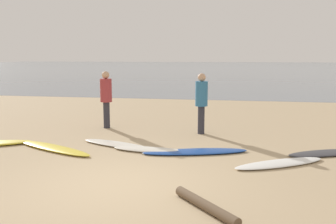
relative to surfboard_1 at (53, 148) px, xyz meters
The scene contains 11 objects.
ground_plane 8.26m from the surfboard_1, 73.36° to the left, with size 120.00×120.00×0.20m, color tan.
ocean_water 60.79m from the surfboard_1, 87.77° to the left, with size 140.00×100.00×0.01m, color slate.
surfboard_1 is the anchor object (origin of this frame).
surfboard_2 1.58m from the surfboard_1, 24.64° to the left, with size 2.11×0.48×0.08m, color silver.
surfboard_3 2.46m from the surfboard_1, ahead, with size 1.94×0.49×0.08m, color silver.
surfboard_4 3.53m from the surfboard_1, ahead, with size 2.53×0.55×0.08m, color #1E479E.
surfboard_5 5.40m from the surfboard_1, ahead, with size 2.20×0.51×0.07m, color white.
surfboard_6 6.63m from the surfboard_1, ahead, with size 2.01×0.54×0.06m, color #333338.
person_0 4.38m from the surfboard_1, 35.85° to the left, with size 0.36×0.36×1.79m.
person_1 3.04m from the surfboard_1, 81.98° to the left, with size 0.37×0.37×1.82m.
driftwood_log 4.96m from the surfboard_1, 36.16° to the right, with size 0.16×0.16×1.43m, color brown.
Camera 1 is at (2.00, -6.08, 2.33)m, focal length 39.10 mm.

